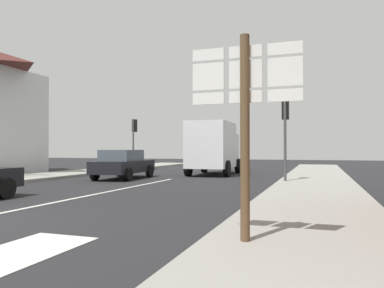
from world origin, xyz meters
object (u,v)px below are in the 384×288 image
at_px(delivery_truck, 214,147).
at_px(traffic_light_far_left, 134,133).
at_px(traffic_light_near_right, 285,121).
at_px(sedan_far, 123,164).
at_px(route_sign_post, 245,115).

distance_m(delivery_truck, traffic_light_far_left, 7.44).
bearing_deg(traffic_light_near_right, delivery_truck, 134.86).
bearing_deg(sedan_far, traffic_light_far_left, 113.72).
bearing_deg(route_sign_post, traffic_light_near_right, 91.86).
bearing_deg(sedan_far, traffic_light_near_right, -1.02).
distance_m(route_sign_post, traffic_light_far_left, 21.98).
bearing_deg(delivery_truck, route_sign_post, -72.83).
bearing_deg(traffic_light_far_left, traffic_light_near_right, -33.41).
xyz_separation_m(delivery_truck, route_sign_post, (4.86, -15.73, 0.35)).
height_order(route_sign_post, traffic_light_near_right, traffic_light_near_right).
bearing_deg(sedan_far, route_sign_post, -53.44).
bearing_deg(traffic_light_near_right, route_sign_post, -88.14).
relative_size(sedan_far, traffic_light_near_right, 1.16).
xyz_separation_m(sedan_far, route_sign_post, (8.42, -11.36, 1.24)).
bearing_deg(route_sign_post, traffic_light_far_left, 121.95).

